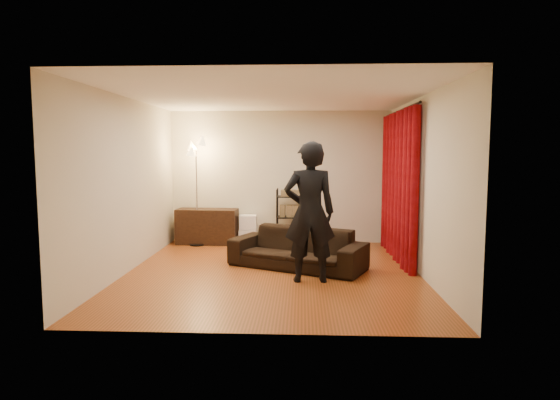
{
  "coord_description": "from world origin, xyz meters",
  "views": [
    {
      "loc": [
        0.45,
        -7.12,
        1.85
      ],
      "look_at": [
        0.1,
        0.3,
        1.1
      ],
      "focal_mm": 30.0,
      "sensor_mm": 36.0,
      "label": 1
    }
  ],
  "objects_px": {
    "floor_lamp": "(197,193)",
    "sofa": "(297,248)",
    "storage_boxes": "(248,229)",
    "person": "(310,212)",
    "wire_shelf": "(290,217)",
    "media_cabinet": "(207,226)"
  },
  "relations": [
    {
      "from": "wire_shelf",
      "to": "floor_lamp",
      "type": "distance_m",
      "value": 1.92
    },
    {
      "from": "sofa",
      "to": "wire_shelf",
      "type": "bearing_deg",
      "value": 120.1
    },
    {
      "from": "media_cabinet",
      "to": "person",
      "type": "bearing_deg",
      "value": -50.48
    },
    {
      "from": "sofa",
      "to": "floor_lamp",
      "type": "distance_m",
      "value": 2.78
    },
    {
      "from": "sofa",
      "to": "storage_boxes",
      "type": "distance_m",
      "value": 2.25
    },
    {
      "from": "sofa",
      "to": "floor_lamp",
      "type": "height_order",
      "value": "floor_lamp"
    },
    {
      "from": "person",
      "to": "media_cabinet",
      "type": "distance_m",
      "value": 3.45
    },
    {
      "from": "floor_lamp",
      "to": "person",
      "type": "bearing_deg",
      "value": -49.18
    },
    {
      "from": "media_cabinet",
      "to": "wire_shelf",
      "type": "bearing_deg",
      "value": 0.36
    },
    {
      "from": "person",
      "to": "wire_shelf",
      "type": "height_order",
      "value": "person"
    },
    {
      "from": "wire_shelf",
      "to": "storage_boxes",
      "type": "bearing_deg",
      "value": -169.26
    },
    {
      "from": "storage_boxes",
      "to": "wire_shelf",
      "type": "relative_size",
      "value": 0.51
    },
    {
      "from": "storage_boxes",
      "to": "sofa",
      "type": "bearing_deg",
      "value": -62.53
    },
    {
      "from": "sofa",
      "to": "storage_boxes",
      "type": "xyz_separation_m",
      "value": [
        -1.04,
        2.0,
        -0.02
      ]
    },
    {
      "from": "person",
      "to": "media_cabinet",
      "type": "xyz_separation_m",
      "value": [
        -2.03,
        2.71,
        -0.65
      ]
    },
    {
      "from": "sofa",
      "to": "floor_lamp",
      "type": "relative_size",
      "value": 1.03
    },
    {
      "from": "person",
      "to": "floor_lamp",
      "type": "distance_m",
      "value": 3.37
    },
    {
      "from": "storage_boxes",
      "to": "person",
      "type": "bearing_deg",
      "value": -66.5
    },
    {
      "from": "media_cabinet",
      "to": "storage_boxes",
      "type": "height_order",
      "value": "media_cabinet"
    },
    {
      "from": "sofa",
      "to": "storage_boxes",
      "type": "height_order",
      "value": "sofa"
    },
    {
      "from": "storage_boxes",
      "to": "floor_lamp",
      "type": "bearing_deg",
      "value": -165.81
    },
    {
      "from": "floor_lamp",
      "to": "sofa",
      "type": "bearing_deg",
      "value": -40.82
    }
  ]
}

